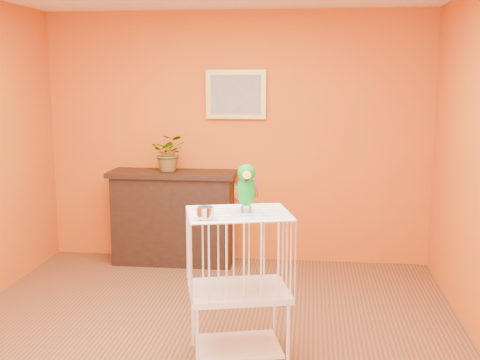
# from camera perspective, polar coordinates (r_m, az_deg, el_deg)

# --- Properties ---
(ground) EXTENTS (4.50, 4.50, 0.00)m
(ground) POSITION_cam_1_polar(r_m,az_deg,el_deg) (4.46, -4.06, -15.83)
(ground) COLOR brown
(ground) RESTS_ON ground
(room_shell) EXTENTS (4.50, 4.50, 4.50)m
(room_shell) POSITION_cam_1_polar(r_m,az_deg,el_deg) (4.04, -4.33, 4.92)
(room_shell) COLOR #C34D12
(room_shell) RESTS_ON ground
(console_cabinet) EXTENTS (1.31, 0.47, 0.97)m
(console_cabinet) POSITION_cam_1_polar(r_m,az_deg,el_deg) (6.30, -6.35, -3.53)
(console_cabinet) COLOR black
(console_cabinet) RESTS_ON ground
(potted_plant) EXTENTS (0.35, 0.39, 0.30)m
(potted_plant) POSITION_cam_1_polar(r_m,az_deg,el_deg) (6.17, -6.76, 2.15)
(potted_plant) COLOR #26722D
(potted_plant) RESTS_ON console_cabinet
(framed_picture) EXTENTS (0.62, 0.04, 0.50)m
(framed_picture) POSITION_cam_1_polar(r_m,az_deg,el_deg) (6.22, -0.39, 8.12)
(framed_picture) COLOR gold
(framed_picture) RESTS_ON room_shell
(birdcage) EXTENTS (0.77, 0.66, 1.03)m
(birdcage) POSITION_cam_1_polar(r_m,az_deg,el_deg) (4.15, -0.14, -9.79)
(birdcage) COLOR white
(birdcage) RESTS_ON ground
(feed_cup) EXTENTS (0.11, 0.11, 0.07)m
(feed_cup) POSITION_cam_1_polar(r_m,az_deg,el_deg) (3.82, -3.30, -3.11)
(feed_cup) COLOR silver
(feed_cup) RESTS_ON birdcage
(parrot) EXTENTS (0.17, 0.30, 0.33)m
(parrot) POSITION_cam_1_polar(r_m,az_deg,el_deg) (3.98, 0.60, -0.72)
(parrot) COLOR #59544C
(parrot) RESTS_ON birdcage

